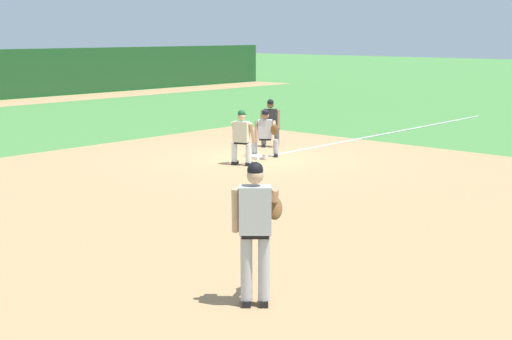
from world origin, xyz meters
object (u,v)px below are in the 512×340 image
object	(u,v)px
first_base_bag	(257,157)
baserunner	(242,135)
pitcher	(256,225)
first_baseman	(266,131)
umpire	(270,121)
baseball	(273,194)

from	to	relation	value
first_base_bag	baserunner	bearing A→B (deg)	-159.23
baserunner	pitcher	bearing A→B (deg)	-135.64
first_baseman	umpire	distance (m)	1.81
pitcher	umpire	world-z (taller)	pitcher
first_base_bag	baserunner	xyz separation A→B (m)	(-1.03, -0.39, 0.75)
first_base_bag	baseball	distance (m)	4.59
pitcher	first_baseman	distance (m)	11.09
first_base_bag	pitcher	bearing A→B (deg)	-137.97
baseball	baserunner	size ratio (longest dim) A/B	0.05
first_baseman	umpire	world-z (taller)	umpire
baserunner	umpire	size ratio (longest dim) A/B	1.00
first_baseman	umpire	xyz separation A→B (m)	(1.44, 1.09, 0.06)
first_base_bag	umpire	world-z (taller)	umpire
first_baseman	baseball	bearing A→B (deg)	-136.94
pitcher	first_baseman	xyz separation A→B (m)	(8.40, 7.23, -0.33)
pitcher	first_baseman	size ratio (longest dim) A/B	1.39
first_baseman	pitcher	bearing A→B (deg)	-139.27
first_base_bag	baserunner	distance (m)	1.33
first_base_bag	pitcher	distance (m)	10.89
baseball	umpire	size ratio (longest dim) A/B	0.05
baseball	pitcher	size ratio (longest dim) A/B	0.04
baserunner	umpire	world-z (taller)	same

